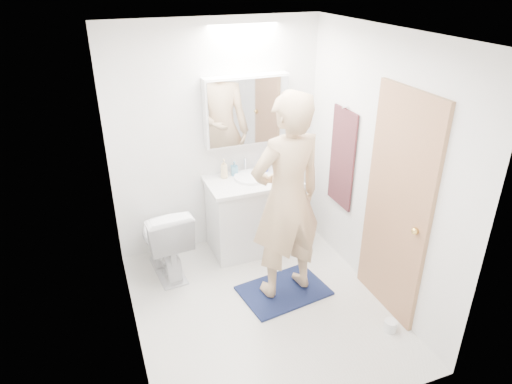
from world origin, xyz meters
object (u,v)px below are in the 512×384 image
medicine_cabinet (246,110)px  toothbrush_cup (265,167)px  vanity_cabinet (253,216)px  toilet (164,239)px  toilet_paper_roll (390,326)px  person (287,199)px  soap_bottle_b (234,168)px  soap_bottle_a (224,169)px

medicine_cabinet → toothbrush_cup: bearing=-14.6°
vanity_cabinet → medicine_cabinet: medicine_cabinet is taller
toilet → vanity_cabinet: bearing=-178.5°
toilet → medicine_cabinet: bearing=-167.1°
medicine_cabinet → toilet_paper_roll: 2.44m
person → soap_bottle_b: bearing=-90.5°
soap_bottle_b → vanity_cabinet: bearing=-52.9°
vanity_cabinet → toilet: vanity_cabinet is taller
toilet_paper_roll → medicine_cabinet: bearing=108.6°
soap_bottle_b → toilet_paper_roll: soap_bottle_b is taller
vanity_cabinet → person: (0.00, -0.85, 0.61)m
toothbrush_cup → toilet_paper_roll: (0.43, -1.81, -0.81)m
person → toilet_paper_roll: (0.64, -0.80, -0.95)m
vanity_cabinet → medicine_cabinet: 1.13m
soap_bottle_a → person: bearing=-75.5°
medicine_cabinet → soap_bottle_b: (-0.15, -0.03, -0.60)m
medicine_cabinet → soap_bottle_b: 0.62m
toilet → soap_bottle_a: (0.72, 0.27, 0.54)m
person → toothbrush_cup: size_ratio=20.42×
vanity_cabinet → medicine_cabinet: size_ratio=1.02×
person → toothbrush_cup: (0.21, 1.01, -0.14)m
vanity_cabinet → soap_bottle_a: soap_bottle_a is taller
toilet → soap_bottle_a: 0.94m
toilet → toilet_paper_roll: bearing=131.3°
toilet_paper_roll → soap_bottle_a: bearing=116.5°
person → soap_bottle_a: 1.03m
soap_bottle_a → toothbrush_cup: bearing=1.2°
medicine_cabinet → person: person is taller
soap_bottle_b → toothbrush_cup: bearing=-3.3°
vanity_cabinet → person: 1.05m
soap_bottle_b → toilet_paper_roll: bearing=-67.0°
person → toothbrush_cup: person is taller
medicine_cabinet → toilet: bearing=-161.9°
toilet → toothbrush_cup: toothbrush_cup is taller
toothbrush_cup → medicine_cabinet: bearing=165.4°
medicine_cabinet → toilet: size_ratio=1.14×
soap_bottle_a → toothbrush_cup: 0.47m
soap_bottle_a → toilet_paper_roll: size_ratio=1.88×
medicine_cabinet → person: 1.17m
toilet → toothbrush_cup: 1.31m
medicine_cabinet → toilet: (-1.00, -0.33, -1.11)m
soap_bottle_b → toothbrush_cup: (0.34, -0.02, -0.03)m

